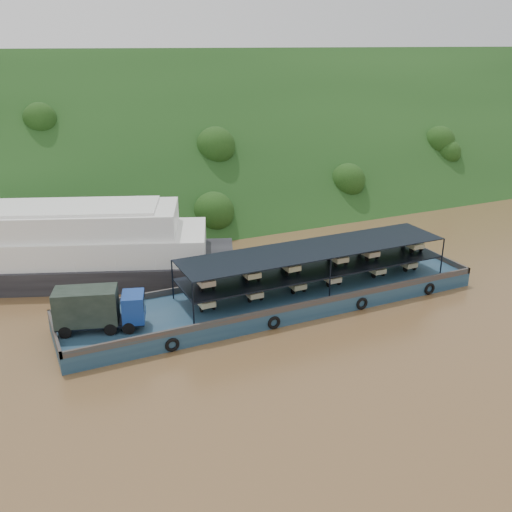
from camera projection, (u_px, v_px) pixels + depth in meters
name	position (u px, v px, depth m)	size (l,w,h in m)	color
ground	(292.00, 299.00, 48.46)	(160.00, 160.00, 0.00)	brown
hillside	(169.00, 200.00, 79.02)	(140.00, 28.00, 28.00)	black
cargo_barge	(266.00, 296.00, 46.36)	(35.00, 7.18, 4.54)	#142F48
passenger_ferry	(46.00, 248.00, 51.76)	(34.81, 20.04, 6.89)	black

